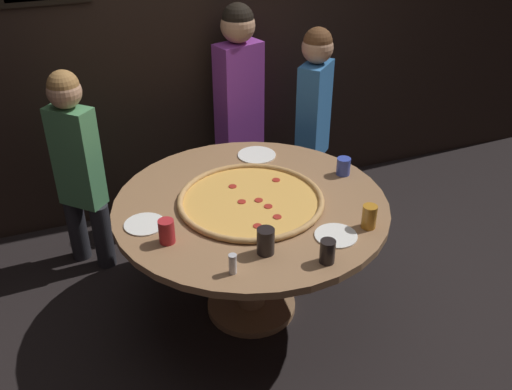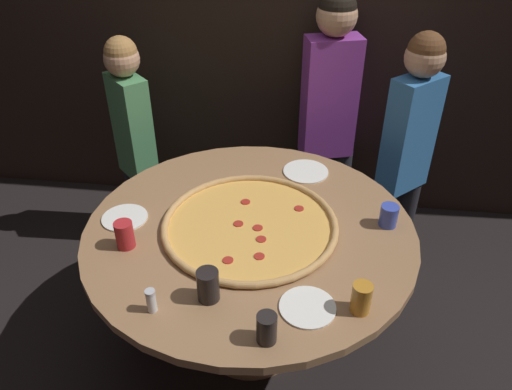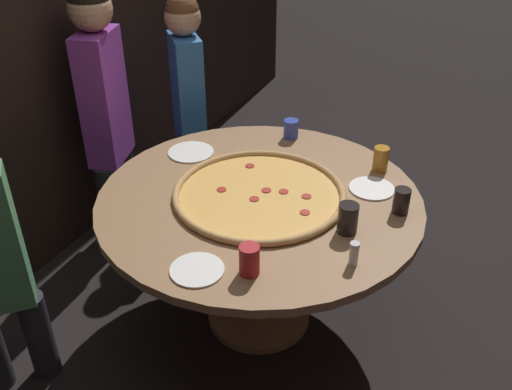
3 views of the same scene
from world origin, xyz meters
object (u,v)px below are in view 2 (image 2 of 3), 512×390
(giant_pizza, at_px, (251,224))
(drink_cup_front_edge, at_px, (361,298))
(white_plate_left_side, at_px, (306,171))
(diner_side_right, at_px, (409,139))
(white_plate_far_back, at_px, (308,307))
(diner_centre_back, at_px, (329,103))
(drink_cup_near_right, at_px, (125,235))
(diner_side_left, at_px, (133,132))
(dining_table, at_px, (250,252))
(drink_cup_near_left, at_px, (208,285))
(condiment_shaker, at_px, (151,300))
(drink_cup_by_shaker, at_px, (389,216))
(white_plate_right_side, at_px, (125,218))
(drink_cup_centre_back, at_px, (267,328))

(giant_pizza, distance_m, drink_cup_front_edge, 0.63)
(white_plate_left_side, distance_m, diner_side_right, 0.66)
(drink_cup_front_edge, height_order, white_plate_far_back, drink_cup_front_edge)
(white_plate_far_back, relative_size, diner_centre_back, 0.14)
(diner_side_right, bearing_deg, drink_cup_near_right, -4.19)
(giant_pizza, relative_size, diner_side_left, 0.60)
(drink_cup_front_edge, distance_m, white_plate_far_back, 0.20)
(dining_table, xyz_separation_m, giant_pizza, (0.00, 0.00, 0.16))
(drink_cup_front_edge, height_order, white_plate_left_side, drink_cup_front_edge)
(drink_cup_near_left, xyz_separation_m, diner_side_right, (0.87, 1.27, -0.02))
(condiment_shaker, bearing_deg, diner_side_right, 51.95)
(drink_cup_near_left, relative_size, drink_cup_front_edge, 1.05)
(drink_cup_by_shaker, bearing_deg, white_plate_left_side, 133.75)
(drink_cup_near_right, distance_m, diner_side_right, 1.64)
(drink_cup_by_shaker, height_order, condiment_shaker, drink_cup_by_shaker)
(white_plate_right_side, distance_m, white_plate_far_back, 0.95)
(drink_cup_by_shaker, xyz_separation_m, drink_cup_near_right, (-1.10, -0.28, 0.01))
(dining_table, bearing_deg, diner_side_right, 47.00)
(condiment_shaker, relative_size, diner_side_left, 0.07)
(drink_cup_centre_back, relative_size, white_plate_right_side, 0.56)
(giant_pizza, relative_size, drink_cup_front_edge, 6.39)
(giant_pizza, height_order, diner_centre_back, diner_centre_back)
(diner_centre_back, xyz_separation_m, diner_side_right, (0.45, -0.26, -0.08))
(drink_cup_near_right, xyz_separation_m, white_plate_left_side, (0.72, 0.68, -0.06))
(drink_cup_near_right, relative_size, diner_centre_back, 0.08)
(diner_side_right, bearing_deg, white_plate_far_back, 25.31)
(drink_cup_near_right, relative_size, diner_side_right, 0.09)
(white_plate_right_side, relative_size, white_plate_left_side, 0.88)
(white_plate_left_side, bearing_deg, white_plate_far_back, -87.06)
(giant_pizza, height_order, white_plate_left_side, giant_pizza)
(drink_cup_front_edge, height_order, white_plate_right_side, drink_cup_front_edge)
(giant_pizza, height_order, white_plate_far_back, giant_pizza)
(drink_cup_centre_back, bearing_deg, drink_cup_by_shaker, 56.33)
(dining_table, distance_m, drink_cup_near_right, 0.57)
(drink_cup_near_left, height_order, white_plate_left_side, drink_cup_near_left)
(drink_cup_near_left, height_order, diner_side_right, diner_side_right)
(white_plate_left_side, bearing_deg, drink_cup_near_left, -108.92)
(dining_table, bearing_deg, giant_pizza, 50.72)
(diner_side_left, bearing_deg, drink_cup_near_left, 164.70)
(drink_cup_centre_back, distance_m, drink_cup_front_edge, 0.36)
(drink_cup_centre_back, distance_m, condiment_shaker, 0.43)
(giant_pizza, xyz_separation_m, diner_centre_back, (0.33, 1.09, 0.11))
(dining_table, xyz_separation_m, diner_centre_back, (0.33, 1.09, 0.26))
(drink_cup_by_shaker, height_order, diner_centre_back, diner_centre_back)
(white_plate_far_back, distance_m, condiment_shaker, 0.56)
(drink_cup_by_shaker, height_order, white_plate_left_side, drink_cup_by_shaker)
(white_plate_right_side, relative_size, diner_centre_back, 0.14)
(white_plate_right_side, height_order, white_plate_left_side, same)
(white_plate_far_back, bearing_deg, dining_table, 121.64)
(drink_cup_centre_back, bearing_deg, condiment_shaker, 169.35)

